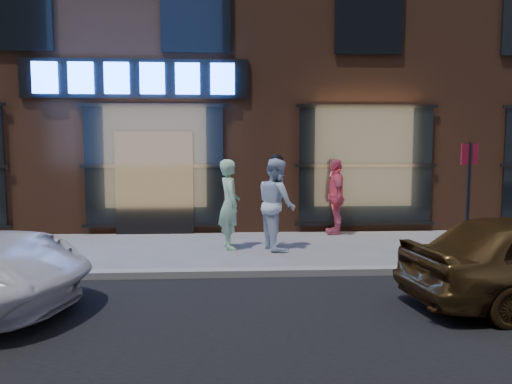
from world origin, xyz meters
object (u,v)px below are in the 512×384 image
man_bowtie (229,204)px  sign_post (468,194)px  passerby (336,197)px  man_cap (277,204)px

man_bowtie → sign_post: sign_post is taller
passerby → sign_post: size_ratio=0.83×
man_bowtie → passerby: (2.49, 1.53, -0.02)m
man_cap → sign_post: sign_post is taller
sign_post → man_cap: bearing=128.5°
man_bowtie → sign_post: 4.42m
man_cap → passerby: 2.25m
man_bowtie → passerby: size_ratio=1.02×
man_bowtie → man_cap: bearing=-108.6°
man_cap → sign_post: bearing=-138.4°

